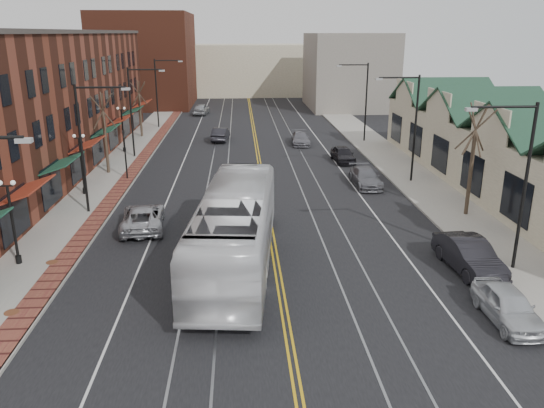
{
  "coord_description": "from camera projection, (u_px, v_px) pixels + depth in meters",
  "views": [
    {
      "loc": [
        -1.73,
        -16.9,
        11.08
      ],
      "look_at": [
        0.01,
        11.05,
        2.0
      ],
      "focal_mm": 35.0,
      "sensor_mm": 36.0,
      "label": 1
    }
  ],
  "objects": [
    {
      "name": "streetlight_r_0",
      "position": [
        518.0,
        171.0,
        24.37
      ],
      "size": [
        3.33,
        0.25,
        8.0
      ],
      "color": "black",
      "rests_on": "sidewalk_right"
    },
    {
      "name": "lamppost_l_3",
      "position": [
        123.0,
        130.0,
        50.41
      ],
      "size": [
        0.84,
        0.28,
        4.27
      ],
      "color": "black",
      "rests_on": "sidewalk_left"
    },
    {
      "name": "sidewalk_right",
      "position": [
        426.0,
        188.0,
        39.24
      ],
      "size": [
        4.0,
        120.0,
        0.15
      ],
      "primitive_type": "cube",
      "color": "gray",
      "rests_on": "ground"
    },
    {
      "name": "parked_car_b",
      "position": [
        469.0,
        255.0,
        25.63
      ],
      "size": [
        2.08,
        4.99,
        1.6
      ],
      "primitive_type": "imported",
      "rotation": [
        0.0,
        0.0,
        0.08
      ],
      "color": "black",
      "rests_on": "ground"
    },
    {
      "name": "parked_car_a",
      "position": [
        508.0,
        305.0,
        21.15
      ],
      "size": [
        1.65,
        4.09,
        1.39
      ],
      "primitive_type": "imported",
      "rotation": [
        0.0,
        0.0,
        0.0
      ],
      "color": "silver",
      "rests_on": "ground"
    },
    {
      "name": "streetlight_l_2",
      "position": [
        135.0,
        103.0,
        47.74
      ],
      "size": [
        3.33,
        0.25,
        8.0
      ],
      "color": "black",
      "rests_on": "sidewalk_left"
    },
    {
      "name": "lamppost_l_2",
      "position": [
        82.0,
        165.0,
        37.12
      ],
      "size": [
        0.84,
        0.28,
        4.27
      ],
      "color": "black",
      "rests_on": "sidewalk_left"
    },
    {
      "name": "transit_bus",
      "position": [
        236.0,
        229.0,
        25.9
      ],
      "size": [
        4.66,
        14.26,
        3.9
      ],
      "primitive_type": "imported",
      "rotation": [
        0.0,
        0.0,
        3.04
      ],
      "color": "white",
      "rests_on": "ground"
    },
    {
      "name": "streetlight_r_1",
      "position": [
        410.0,
        118.0,
        39.56
      ],
      "size": [
        3.33,
        0.25,
        8.0
      ],
      "color": "black",
      "rests_on": "sidewalk_right"
    },
    {
      "name": "sidewalk_left",
      "position": [
        97.0,
        194.0,
        37.82
      ],
      "size": [
        4.0,
        120.0,
        0.15
      ],
      "primitive_type": "cube",
      "color": "gray",
      "rests_on": "ground"
    },
    {
      "name": "ground",
      "position": [
        290.0,
        347.0,
        19.57
      ],
      "size": [
        160.0,
        160.0,
        0.0
      ],
      "primitive_type": "plane",
      "color": "black",
      "rests_on": "ground"
    },
    {
      "name": "backdrop_right",
      "position": [
        348.0,
        71.0,
        80.47
      ],
      "size": [
        12.0,
        16.0,
        11.0
      ],
      "primitive_type": "cube",
      "color": "slate",
      "rests_on": "ground"
    },
    {
      "name": "distant_car_far",
      "position": [
        201.0,
        109.0,
        74.78
      ],
      "size": [
        2.4,
        4.82,
        1.58
      ],
      "primitive_type": "imported",
      "rotation": [
        0.0,
        0.0,
        3.02
      ],
      "color": "#9C9FA3",
      "rests_on": "ground"
    },
    {
      "name": "traffic_signal",
      "position": [
        125.0,
        151.0,
        41.0
      ],
      "size": [
        0.18,
        0.15,
        3.8
      ],
      "color": "black",
      "rests_on": "sidewalk_left"
    },
    {
      "name": "backdrop_mid",
      "position": [
        247.0,
        69.0,
        98.88
      ],
      "size": [
        22.0,
        14.0,
        9.0
      ],
      "primitive_type": "cube",
      "color": "#B4A98A",
      "rests_on": "ground"
    },
    {
      "name": "building_right",
      "position": [
        508.0,
        158.0,
        38.91
      ],
      "size": [
        8.0,
        36.0,
        4.6
      ],
      "primitive_type": "cube",
      "color": "#B4A98A",
      "rests_on": "ground"
    },
    {
      "name": "tree_right_mid",
      "position": [
        472.0,
        158.0,
        32.44
      ],
      "size": [
        1.9,
        1.46,
        6.93
      ],
      "color": "#382B21",
      "rests_on": "sidewalk_right"
    },
    {
      "name": "distant_car_left",
      "position": [
        221.0,
        134.0,
        56.7
      ],
      "size": [
        1.96,
        4.46,
        1.42
      ],
      "primitive_type": "imported",
      "rotation": [
        0.0,
        0.0,
        3.03
      ],
      "color": "black",
      "rests_on": "ground"
    },
    {
      "name": "tree_left_far",
      "position": [
        140.0,
        108.0,
        57.69
      ],
      "size": [
        1.66,
        1.28,
        6.02
      ],
      "color": "#382B21",
      "rests_on": "sidewalk_left"
    },
    {
      "name": "lamppost_l_1",
      "position": [
        13.0,
        224.0,
        25.73
      ],
      "size": [
        0.84,
        0.28,
        4.27
      ],
      "color": "black",
      "rests_on": "sidewalk_left"
    },
    {
      "name": "building_left",
      "position": [
        23.0,
        106.0,
        42.38
      ],
      "size": [
        10.0,
        50.0,
        11.0
      ],
      "primitive_type": "cube",
      "color": "#602A1B",
      "rests_on": "ground"
    },
    {
      "name": "streetlight_l_1",
      "position": [
        88.0,
        136.0,
        32.55
      ],
      "size": [
        3.33,
        0.25,
        8.0
      ],
      "color": "black",
      "rests_on": "sidewalk_left"
    },
    {
      "name": "parked_car_d",
      "position": [
        343.0,
        154.0,
        47.36
      ],
      "size": [
        1.87,
        4.21,
        1.41
      ],
      "primitive_type": "imported",
      "rotation": [
        0.0,
        0.0,
        0.05
      ],
      "color": "black",
      "rests_on": "ground"
    },
    {
      "name": "backdrop_left",
      "position": [
        147.0,
        60.0,
        82.92
      ],
      "size": [
        14.0,
        18.0,
        14.0
      ],
      "primitive_type": "cube",
      "color": "#602A1B",
      "rests_on": "ground"
    },
    {
      "name": "tree_left_near",
      "position": [
        105.0,
        132.0,
        42.43
      ],
      "size": [
        1.78,
        1.37,
        6.48
      ],
      "color": "#382B21",
      "rests_on": "sidewalk_left"
    },
    {
      "name": "manhole_mid",
      "position": [
        12.0,
        312.0,
        21.7
      ],
      "size": [
        0.6,
        0.6,
        0.02
      ],
      "primitive_type": "cylinder",
      "color": "#592D19",
      "rests_on": "sidewalk_left"
    },
    {
      "name": "parked_car_c",
      "position": [
        366.0,
        177.0,
        39.93
      ],
      "size": [
        1.96,
        4.64,
        1.34
      ],
      "primitive_type": "imported",
      "rotation": [
        0.0,
        0.0,
        0.02
      ],
      "color": "slate",
      "rests_on": "ground"
    },
    {
      "name": "distant_car_right",
      "position": [
        301.0,
        138.0,
        54.8
      ],
      "size": [
        2.02,
        4.51,
        1.28
      ],
      "primitive_type": "imported",
      "rotation": [
        0.0,
        0.0,
        -0.05
      ],
      "color": "slate",
      "rests_on": "ground"
    },
    {
      "name": "manhole_far",
      "position": [
        52.0,
        262.0,
        26.45
      ],
      "size": [
        0.6,
        0.6,
        0.02
      ],
      "primitive_type": "cylinder",
      "color": "#592D19",
      "rests_on": "sidewalk_left"
    },
    {
      "name": "streetlight_r_2",
      "position": [
        362.0,
        94.0,
        54.75
      ],
      "size": [
        3.33,
        0.25,
        8.0
      ],
      "color": "black",
      "rests_on": "sidewalk_right"
    },
    {
      "name": "streetlight_l_3",
      "position": [
        160.0,
        86.0,
        62.93
      ],
      "size": [
        3.33,
        0.25,
        8.0
      ],
      "color": "black",
      "rests_on": "sidewalk_left"
    },
    {
      "name": "parked_suv",
      "position": [
        143.0,
        217.0,
        31.21
      ],
      "size": [
        2.86,
        5.35,
        1.43
      ],
      "primitive_type": "imported",
      "rotation": [
        0.0,
        0.0,
        3.24
      ],
      "color": "#A9AAB0",
      "rests_on": "ground"
    }
  ]
}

